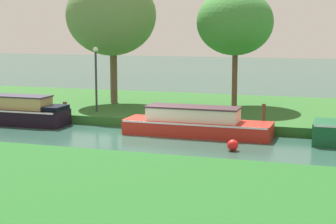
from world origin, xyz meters
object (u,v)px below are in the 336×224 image
willow_tree_left (111,16)px  mooring_post_near (65,107)px  red_cruiser (196,123)px  lamp_post (96,71)px  channel_buoy (233,145)px  mooring_post_far (264,114)px  willow_tree_centre (235,22)px

willow_tree_left → mooring_post_near: willow_tree_left is taller
red_cruiser → willow_tree_left: willow_tree_left is taller
mooring_post_near → lamp_post: bearing=35.7°
mooring_post_near → channel_buoy: size_ratio=1.32×
lamp_post → mooring_post_near: 2.21m
lamp_post → channel_buoy: (7.44, -4.50, -2.10)m
mooring_post_near → mooring_post_far: bearing=0.0°
willow_tree_left → channel_buoy: size_ratio=16.31×
willow_tree_left → channel_buoy: bearing=-42.7°
red_cruiser → willow_tree_left: size_ratio=0.91×
willow_tree_centre → mooring_post_near: size_ratio=10.91×
red_cruiser → mooring_post_far: bearing=27.4°
lamp_post → mooring_post_far: lamp_post is taller
lamp_post → mooring_post_near: (-1.20, -0.86, -1.64)m
red_cruiser → mooring_post_near: red_cruiser is taller
lamp_post → mooring_post_far: bearing=-6.2°
lamp_post → willow_tree_centre: bearing=33.9°
willow_tree_centre → mooring_post_near: willow_tree_centre is taller
mooring_post_far → channel_buoy: 3.73m
willow_tree_left → mooring_post_near: (-0.79, -3.62, -4.26)m
willow_tree_left → mooring_post_near: bearing=-102.3°
willow_tree_centre → mooring_post_near: bearing=-145.8°
red_cruiser → mooring_post_far: mooring_post_far is taller
lamp_post → channel_buoy: lamp_post is taller
willow_tree_centre → mooring_post_near: 9.30m
red_cruiser → willow_tree_left: bearing=140.0°
lamp_post → mooring_post_far: size_ratio=3.67×
red_cruiser → mooring_post_near: bearing=168.9°
willow_tree_left → mooring_post_far: willow_tree_left is taller
red_cruiser → channel_buoy: (1.98, -2.33, -0.29)m
mooring_post_near → mooring_post_far: 9.19m
lamp_post → mooring_post_far: (7.98, -0.86, -1.49)m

